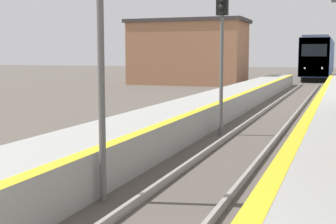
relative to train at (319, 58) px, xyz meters
The scene contains 4 objects.
train is the anchor object (origin of this frame).
signal_near 48.09m from the train, 91.63° to the right, with size 0.36×0.31×4.71m.
signal_mid 40.58m from the train, 91.59° to the right, with size 0.36×0.31×4.71m.
station_building 18.69m from the train, 123.67° to the right, with size 10.29×5.40×5.65m.
Camera 1 is at (2.50, -1.84, 2.56)m, focal length 50.00 mm.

